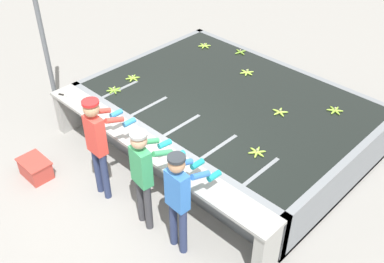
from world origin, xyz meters
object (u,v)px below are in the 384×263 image
at_px(knife_0, 65,95).
at_px(worker_2, 179,194).
at_px(banana_bunch_floating_0, 280,112).
at_px(support_post_left, 42,34).
at_px(banana_bunch_floating_5, 257,152).
at_px(banana_bunch_floating_2, 114,90).
at_px(crate, 36,168).
at_px(banana_bunch_floating_7, 247,72).
at_px(banana_bunch_floating_1, 335,110).
at_px(worker_1, 144,171).
at_px(banana_bunch_floating_4, 240,52).
at_px(banana_bunch_floating_6, 204,46).
at_px(banana_bunch_floating_3, 133,78).
at_px(worker_0, 98,139).

bearing_deg(knife_0, worker_2, -6.99).
xyz_separation_m(banana_bunch_floating_0, support_post_left, (-4.08, -1.91, 0.74)).
bearing_deg(banana_bunch_floating_5, banana_bunch_floating_2, -172.20).
xyz_separation_m(crate, support_post_left, (-1.61, 1.40, 1.44)).
distance_m(banana_bunch_floating_7, crate, 4.22).
bearing_deg(crate, banana_bunch_floating_0, 53.27).
distance_m(banana_bunch_floating_1, knife_0, 4.71).
bearing_deg(banana_bunch_floating_0, support_post_left, -154.92).
bearing_deg(banana_bunch_floating_7, knife_0, -121.81).
bearing_deg(worker_1, banana_bunch_floating_4, 111.16).
bearing_deg(banana_bunch_floating_2, worker_2, -21.51).
bearing_deg(banana_bunch_floating_5, banana_bunch_floating_4, 133.76).
bearing_deg(banana_bunch_floating_0, banana_bunch_floating_1, 47.49).
bearing_deg(worker_1, banana_bunch_floating_1, 73.43).
relative_size(banana_bunch_floating_0, banana_bunch_floating_2, 0.98).
distance_m(banana_bunch_floating_1, crate, 5.11).
bearing_deg(crate, banana_bunch_floating_7, 73.03).
relative_size(banana_bunch_floating_0, banana_bunch_floating_1, 0.98).
height_order(worker_1, support_post_left, support_post_left).
xyz_separation_m(banana_bunch_floating_7, support_post_left, (-2.83, -2.58, 0.74)).
bearing_deg(support_post_left, banana_bunch_floating_1, 28.89).
bearing_deg(knife_0, banana_bunch_floating_6, 82.33).
bearing_deg(banana_bunch_floating_1, banana_bunch_floating_5, -97.97).
height_order(worker_2, banana_bunch_floating_0, worker_2).
bearing_deg(banana_bunch_floating_5, banana_bunch_floating_3, 177.86).
relative_size(banana_bunch_floating_1, support_post_left, 0.09).
xyz_separation_m(banana_bunch_floating_3, support_post_left, (-1.42, -0.91, 0.74)).
bearing_deg(banana_bunch_floating_4, worker_1, -68.84).
bearing_deg(worker_2, banana_bunch_floating_0, 96.32).
bearing_deg(banana_bunch_floating_6, support_post_left, -116.94).
distance_m(banana_bunch_floating_0, banana_bunch_floating_1, 0.94).
bearing_deg(crate, banana_bunch_floating_6, 92.16).
bearing_deg(crate, banana_bunch_floating_3, 94.67).
bearing_deg(banana_bunch_floating_2, worker_0, -44.48).
distance_m(banana_bunch_floating_4, support_post_left, 3.92).
height_order(worker_0, support_post_left, support_post_left).
height_order(worker_0, banana_bunch_floating_6, worker_0).
height_order(worker_1, worker_2, worker_1).
height_order(worker_1, crate, worker_1).
distance_m(banana_bunch_floating_0, banana_bunch_floating_2, 2.98).
xyz_separation_m(banana_bunch_floating_2, knife_0, (-0.50, -0.71, -0.01)).
bearing_deg(worker_2, banana_bunch_floating_7, 114.98).
relative_size(banana_bunch_floating_3, banana_bunch_floating_6, 0.99).
height_order(banana_bunch_floating_1, banana_bunch_floating_3, same).
height_order(banana_bunch_floating_2, support_post_left, support_post_left).
distance_m(banana_bunch_floating_4, banana_bunch_floating_7, 0.86).
distance_m(banana_bunch_floating_3, banana_bunch_floating_4, 2.39).
distance_m(banana_bunch_floating_1, banana_bunch_floating_6, 3.27).
relative_size(banana_bunch_floating_6, banana_bunch_floating_7, 1.00).
bearing_deg(banana_bunch_floating_4, worker_2, -60.75).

